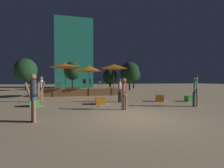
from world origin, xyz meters
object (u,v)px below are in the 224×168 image
object	(u,v)px
bistro_chair_3	(100,82)
patio_umbrella_0	(89,69)
person_1	(195,89)
background_tree_1	(110,77)
cube_seat_1	(35,103)
bistro_chair_1	(58,82)
patio_umbrella_1	(65,65)
background_tree_0	(26,70)
person_2	(120,90)
person_0	(41,88)
bistro_chair_0	(91,82)
cube_seat_2	(160,98)
background_tree_4	(130,72)
person_3	(33,95)
background_tree_3	(72,71)
cube_seat_3	(189,99)
background_tree_2	(134,75)
person_4	(124,93)
bistro_chair_2	(85,82)
cube_seat_0	(100,101)
patio_umbrella_2	(114,66)
frisbee_disc	(100,106)

from	to	relation	value
bistro_chair_3	patio_umbrella_0	bearing A→B (deg)	-154.58
person_1	background_tree_1	world-z (taller)	background_tree_1
patio_umbrella_0	person_1	xyz separation A→B (m)	(5.72, -7.45, -1.68)
cube_seat_1	bistro_chair_1	xyz separation A→B (m)	(0.44, 7.39, 1.13)
patio_umbrella_1	background_tree_0	size ratio (longest dim) A/B	0.66
patio_umbrella_1	background_tree_1	size ratio (longest dim) A/B	0.94
patio_umbrella_0	person_2	xyz separation A→B (m)	(1.82, -4.71, -1.84)
person_0	bistro_chair_0	bearing A→B (deg)	168.41
patio_umbrella_0	bistro_chair_0	size ratio (longest dim) A/B	3.40
cube_seat_2	background_tree_4	size ratio (longest dim) A/B	0.15
patio_umbrella_1	bistro_chair_1	world-z (taller)	patio_umbrella_1
person_3	background_tree_3	world-z (taller)	background_tree_3
cube_seat_3	background_tree_2	distance (m)	18.39
person_4	bistro_chair_1	size ratio (longest dim) A/B	1.87
cube_seat_2	bistro_chair_0	distance (m)	8.24
patio_umbrella_1	background_tree_2	bearing A→B (deg)	47.50
background_tree_4	background_tree_3	bearing A→B (deg)	157.15
bistro_chair_2	background_tree_3	world-z (taller)	background_tree_3
cube_seat_1	cube_seat_0	bearing A→B (deg)	-0.94
person_2	background_tree_1	distance (m)	13.56
cube_seat_0	cube_seat_1	world-z (taller)	cube_seat_1
patio_umbrella_0	person_2	size ratio (longest dim) A/B	1.84
person_1	cube_seat_2	bearing A→B (deg)	-17.74
patio_umbrella_2	background_tree_4	world-z (taller)	background_tree_4
patio_umbrella_0	patio_umbrella_2	xyz separation A→B (m)	(2.50, -0.05, 0.26)
background_tree_4	cube_seat_2	bearing A→B (deg)	-99.91
cube_seat_3	person_3	size ratio (longest dim) A/B	0.25
cube_seat_3	background_tree_0	world-z (taller)	background_tree_0
person_4	background_tree_4	xyz separation A→B (m)	(5.78, 15.28, 1.98)
bistro_chair_1	frisbee_disc	size ratio (longest dim) A/B	3.64
person_1	bistro_chair_2	distance (m)	10.73
person_0	person_3	xyz separation A→B (m)	(0.92, -5.49, -0.02)
cube_seat_2	bistro_chair_1	distance (m)	10.76
cube_seat_1	bistro_chair_2	xyz separation A→B (m)	(3.24, 6.64, 1.13)
cube_seat_0	bistro_chair_0	xyz separation A→B (m)	(-0.00, 7.16, 1.14)
bistro_chair_0	background_tree_1	xyz separation A→B (m)	(3.69, 6.78, 0.81)
person_1	frisbee_disc	distance (m)	5.81
background_tree_1	background_tree_4	distance (m)	3.23
patio_umbrella_0	bistro_chair_0	bearing A→B (deg)	80.12
cube_seat_0	background_tree_2	world-z (taller)	background_tree_2
background_tree_3	person_0	bearing A→B (deg)	-96.42
background_tree_1	background_tree_4	bearing A→B (deg)	-14.21
cube_seat_3	bistro_chair_2	distance (m)	10.09
person_1	background_tree_0	xyz separation A→B (m)	(-14.51, 17.61, 2.07)
person_1	person_3	world-z (taller)	person_1
cube_seat_2	background_tree_3	xyz separation A→B (m)	(-6.79, 16.61, 2.96)
cube_seat_3	bistro_chair_1	xyz separation A→B (m)	(-10.11, 7.60, 1.15)
background_tree_1	bistro_chair_0	bearing A→B (deg)	-118.59
patio_umbrella_2	bistro_chair_3	bearing A→B (deg)	138.93
person_0	background_tree_4	size ratio (longest dim) A/B	0.40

